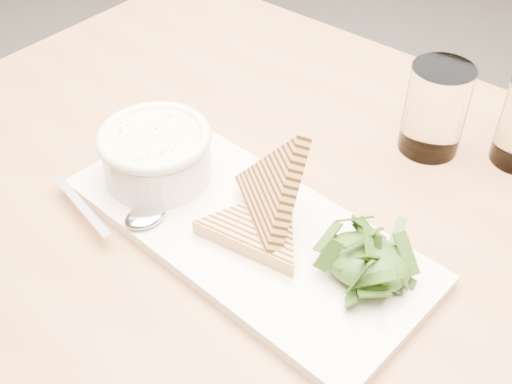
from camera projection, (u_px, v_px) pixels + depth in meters
The scene contains 13 objects.
table_top at pixel (321, 236), 0.75m from camera, with size 1.21×0.81×0.04m, color #956841.
table_leg_bl at pixel (170, 156), 1.44m from camera, with size 0.06×0.06×0.69m, color #956841.
platter at pixel (246, 230), 0.72m from camera, with size 0.43×0.19×0.02m, color white.
soup_bowl at pixel (157, 159), 0.76m from camera, with size 0.13×0.13×0.05m, color white.
soup at pixel (154, 138), 0.74m from camera, with size 0.11×0.11×0.01m, color #F8D795.
bowl_rim at pixel (154, 137), 0.74m from camera, with size 0.13×0.13×0.01m, color white.
sandwich_flat at pixel (259, 228), 0.70m from camera, with size 0.15×0.15×0.02m, color tan, non-canonical shape.
sandwich_lean at pixel (272, 190), 0.69m from camera, with size 0.15×0.15×0.08m, color tan, non-canonical shape.
salad_base at pixel (366, 261), 0.65m from camera, with size 0.09×0.07×0.04m, color black.
arugula_pile at pixel (367, 255), 0.65m from camera, with size 0.11×0.10×0.05m, color #3E6A21, non-canonical shape.
spoon_bowl at pixel (145, 216), 0.72m from camera, with size 0.04×0.05×0.01m, color silver.
spoon_handle at pixel (81, 205), 0.73m from camera, with size 0.13×0.01×0.00m, color silver.
glass_near at pixel (435, 109), 0.81m from camera, with size 0.08×0.08×0.12m, color white.
Camera 1 is at (0.28, -0.69, 1.25)m, focal length 45.00 mm.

